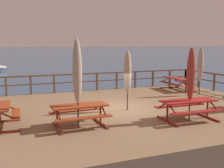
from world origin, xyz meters
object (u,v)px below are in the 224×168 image
(picnic_table_mid_right, at_px, (79,111))
(patio_umbrella_short_mid, at_px, (200,65))
(patio_umbrella_short_front, at_px, (77,71))
(patio_umbrella_short_back, at_px, (128,72))
(patio_umbrella_tall_back_left, at_px, (191,74))
(picnic_table_mid_left, at_px, (188,105))
(picnic_table_front_right, at_px, (178,81))

(picnic_table_mid_right, xyz_separation_m, patio_umbrella_short_mid, (7.76, 3.29, 1.14))
(patio_umbrella_short_front, bearing_deg, picnic_table_mid_right, 39.77)
(patio_umbrella_short_mid, xyz_separation_m, patio_umbrella_short_back, (-5.25, -1.79, -0.06))
(patio_umbrella_short_back, bearing_deg, patio_umbrella_short_mid, 18.81)
(picnic_table_mid_right, distance_m, patio_umbrella_short_mid, 8.51)
(patio_umbrella_short_mid, bearing_deg, patio_umbrella_tall_back_left, -132.65)
(patio_umbrella_tall_back_left, height_order, patio_umbrella_short_front, patio_umbrella_short_front)
(patio_umbrella_tall_back_left, bearing_deg, patio_umbrella_short_front, 169.89)
(picnic_table_mid_left, xyz_separation_m, patio_umbrella_short_back, (-1.49, 2.21, 1.08))
(picnic_table_front_right, xyz_separation_m, patio_umbrella_tall_back_left, (-3.57, -5.90, 1.17))
(picnic_table_front_right, bearing_deg, picnic_table_mid_left, -121.56)
(patio_umbrella_short_mid, bearing_deg, patio_umbrella_short_back, -161.19)
(picnic_table_mid_right, bearing_deg, picnic_table_front_right, 34.03)
(picnic_table_front_right, height_order, patio_umbrella_short_back, patio_umbrella_short_back)
(picnic_table_mid_left, bearing_deg, patio_umbrella_short_front, 170.96)
(picnic_table_mid_right, distance_m, patio_umbrella_short_front, 1.38)
(picnic_table_mid_left, xyz_separation_m, patio_umbrella_tall_back_left, (0.00, -0.08, 1.17))
(picnic_table_front_right, xyz_separation_m, picnic_table_mid_right, (-7.58, -5.12, -0.01))
(picnic_table_mid_right, bearing_deg, picnic_table_mid_left, -9.91)
(picnic_table_mid_left, distance_m, patio_umbrella_short_back, 2.87)
(patio_umbrella_tall_back_left, bearing_deg, picnic_table_front_right, 58.81)
(patio_umbrella_tall_back_left, distance_m, patio_umbrella_short_mid, 5.53)
(picnic_table_mid_left, distance_m, picnic_table_front_right, 6.83)
(picnic_table_front_right, xyz_separation_m, patio_umbrella_short_mid, (0.18, -1.83, 1.14))
(patio_umbrella_tall_back_left, relative_size, patio_umbrella_short_front, 0.90)
(picnic_table_mid_left, bearing_deg, patio_umbrella_tall_back_left, -87.66)
(picnic_table_mid_left, bearing_deg, patio_umbrella_short_mid, 46.77)
(picnic_table_mid_left, height_order, patio_umbrella_short_front, patio_umbrella_short_front)
(picnic_table_mid_right, height_order, patio_umbrella_short_front, patio_umbrella_short_front)
(patio_umbrella_short_mid, height_order, patio_umbrella_short_back, patio_umbrella_short_mid)
(patio_umbrella_tall_back_left, relative_size, patio_umbrella_short_back, 1.06)
(patio_umbrella_short_back, distance_m, patio_umbrella_short_front, 3.03)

